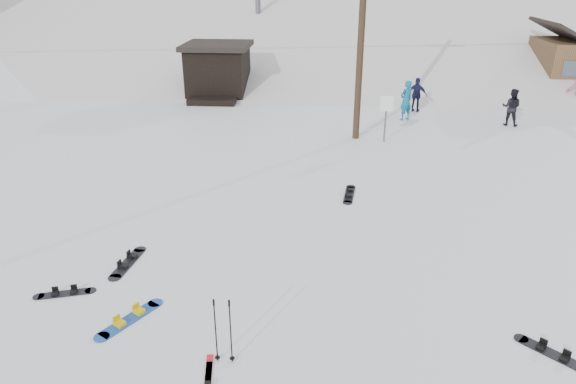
{
  "coord_description": "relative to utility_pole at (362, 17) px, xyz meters",
  "views": [
    {
      "loc": [
        0.8,
        -6.09,
        6.36
      ],
      "look_at": [
        -0.07,
        5.17,
        1.4
      ],
      "focal_mm": 32.0,
      "sensor_mm": 36.0,
      "label": 1
    }
  ],
  "objects": [
    {
      "name": "ski_slope",
      "position": [
        -2.0,
        41.0,
        -16.68
      ],
      "size": [
        60.0,
        85.24,
        65.97
      ],
      "primitive_type": "cube",
      "rotation": [
        0.31,
        0.0,
        0.0
      ],
      "color": "silver",
      "rests_on": "ground"
    },
    {
      "name": "ridge_left",
      "position": [
        -38.0,
        34.0,
        -15.68
      ],
      "size": [
        47.54,
        95.03,
        58.38
      ],
      "primitive_type": "cube",
      "rotation": [
        0.23,
        0.07,
        0.14
      ],
      "color": "white",
      "rests_on": "ground"
    },
    {
      "name": "treeline_crest",
      "position": [
        -2.0,
        72.0,
        -4.68
      ],
      "size": [
        50.0,
        6.0,
        10.0
      ],
      "primitive_type": null,
      "color": "black",
      "rests_on": "ski_slope"
    },
    {
      "name": "utility_pole",
      "position": [
        0.0,
        0.0,
        0.0
      ],
      "size": [
        2.0,
        0.26,
        9.0
      ],
      "color": "#3A2819",
      "rests_on": "ground"
    },
    {
      "name": "trail_sign",
      "position": [
        1.1,
        -0.42,
        -3.41
      ],
      "size": [
        0.5,
        0.09,
        1.85
      ],
      "color": "#595B60",
      "rests_on": "ground"
    },
    {
      "name": "lift_hut",
      "position": [
        -7.0,
        6.94,
        -3.32
      ],
      "size": [
        3.4,
        4.1,
        2.75
      ],
      "color": "black",
      "rests_on": "ground"
    },
    {
      "name": "hero_snowboard",
      "position": [
        -4.94,
        -12.14,
        -4.65
      ],
      "size": [
        0.97,
        1.41,
        0.11
      ],
      "rotation": [
        0.0,
        0.0,
        1.03
      ],
      "color": "blue",
      "rests_on": "ground"
    },
    {
      "name": "ski_poles",
      "position": [
        -2.85,
        -13.12,
        -4.02
      ],
      "size": [
        0.35,
        0.09,
        1.29
      ],
      "color": "black",
      "rests_on": "ground"
    },
    {
      "name": "board_scatter_a",
      "position": [
        -6.63,
        -11.4,
        -4.66
      ],
      "size": [
        1.24,
        0.54,
        0.09
      ],
      "rotation": [
        0.0,
        0.0,
        0.29
      ],
      "color": "black",
      "rests_on": "ground"
    },
    {
      "name": "board_scatter_b",
      "position": [
        -5.73,
        -10.1,
        -4.65
      ],
      "size": [
        0.43,
        1.54,
        0.11
      ],
      "rotation": [
        0.0,
        0.0,
        1.46
      ],
      "color": "black",
      "rests_on": "ground"
    },
    {
      "name": "board_scatter_d",
      "position": [
        2.97,
        -12.51,
        -4.66
      ],
      "size": [
        1.1,
        1.02,
        0.1
      ],
      "rotation": [
        0.0,
        0.0,
        -0.74
      ],
      "color": "black",
      "rests_on": "ground"
    },
    {
      "name": "board_scatter_f",
      "position": [
        -0.44,
        -5.72,
        -4.65
      ],
      "size": [
        0.42,
        1.49,
        0.1
      ],
      "rotation": [
        0.0,
        0.0,
        1.45
      ],
      "color": "black",
      "rests_on": "ground"
    },
    {
      "name": "skier_teal",
      "position": [
        2.33,
        2.9,
        -3.79
      ],
      "size": [
        0.78,
        0.72,
        1.78
      ],
      "primitive_type": "imported",
      "rotation": [
        0.0,
        0.0,
        3.75
      ],
      "color": "#0D6084",
      "rests_on": "ground"
    },
    {
      "name": "skier_dark",
      "position": [
        6.76,
        2.37,
        -3.88
      ],
      "size": [
        0.96,
        0.87,
        1.61
      ],
      "primitive_type": "imported",
      "rotation": [
        0.0,
        0.0,
        2.73
      ],
      "color": "black",
      "rests_on": "ground"
    },
    {
      "name": "skier_navy",
      "position": [
        3.04,
        4.42,
        -3.88
      ],
      "size": [
        1.02,
        0.69,
        1.61
      ],
      "primitive_type": "imported",
      "rotation": [
        0.0,
        0.0,
        2.8
      ],
      "color": "#161838",
      "rests_on": "ground"
    }
  ]
}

